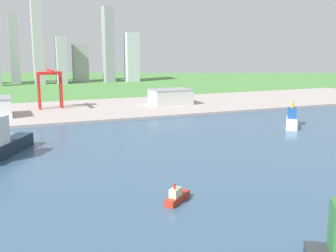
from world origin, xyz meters
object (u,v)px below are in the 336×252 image
Objects in this scene: cargo_ship at (1,142)px; warehouse_annex at (171,97)px; tugboat_small at (177,197)px; port_crane_red at (50,80)px; ferry_boat at (292,120)px.

cargo_ship is 1.24× the size of warehouse_annex.
warehouse_annex is at bearing 41.47° from cargo_ship.
tugboat_small is 284.64m from port_crane_red.
tugboat_small is (69.23, -108.85, -6.77)m from cargo_ship.
cargo_ship is at bearing -106.22° from port_crane_red.
ferry_boat is at bearing -71.19° from warehouse_annex.
cargo_ship is 129.18m from tugboat_small.
ferry_boat reaches higher than warehouse_annex.
ferry_boat is 0.82× the size of port_crane_red.
ferry_boat is at bearing -42.69° from port_crane_red.
cargo_ship is 226.76m from ferry_boat.
warehouse_annex is (126.51, -17.24, -20.56)m from port_crane_red.
tugboat_small is 0.36× the size of warehouse_annex.
cargo_ship is 182.25m from port_crane_red.
tugboat_small is at bearing -57.54° from cargo_ship.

